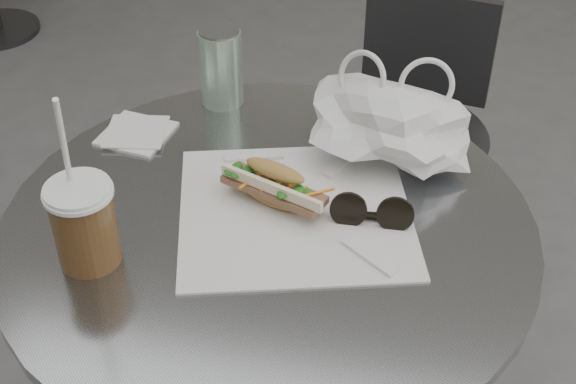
% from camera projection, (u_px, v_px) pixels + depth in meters
% --- Properties ---
extents(cafe_table, '(0.76, 0.76, 0.74)m').
position_uv_depth(cafe_table, '(270.00, 349.00, 1.30)').
color(cafe_table, slate).
rests_on(cafe_table, ground).
extents(chair_far, '(0.38, 0.40, 0.72)m').
position_uv_depth(chair_far, '(403.00, 172.00, 1.91)').
color(chair_far, '#303033').
rests_on(chair_far, ground).
extents(sandwich_paper, '(0.41, 0.39, 0.00)m').
position_uv_depth(sandwich_paper, '(295.00, 211.00, 1.15)').
color(sandwich_paper, white).
rests_on(sandwich_paper, cafe_table).
extents(banh_mi, '(0.21, 0.14, 0.07)m').
position_uv_depth(banh_mi, '(274.00, 185.00, 1.14)').
color(banh_mi, '#B98F46').
rests_on(banh_mi, sandwich_paper).
extents(iced_coffee, '(0.09, 0.09, 0.26)m').
position_uv_depth(iced_coffee, '(84.00, 223.00, 1.03)').
color(iced_coffee, brown).
rests_on(iced_coffee, cafe_table).
extents(sunglasses, '(0.12, 0.03, 0.05)m').
position_uv_depth(sunglasses, '(372.00, 214.00, 1.11)').
color(sunglasses, black).
rests_on(sunglasses, cafe_table).
extents(plastic_bag, '(0.26, 0.21, 0.12)m').
position_uv_depth(plastic_bag, '(389.00, 125.00, 1.22)').
color(plastic_bag, white).
rests_on(plastic_bag, cafe_table).
extents(napkin_stack, '(0.12, 0.12, 0.01)m').
position_uv_depth(napkin_stack, '(136.00, 133.00, 1.30)').
color(napkin_stack, white).
rests_on(napkin_stack, cafe_table).
extents(drink_can, '(0.07, 0.07, 0.14)m').
position_uv_depth(drink_can, '(221.00, 67.00, 1.34)').
color(drink_can, '#538F5D').
rests_on(drink_can, cafe_table).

